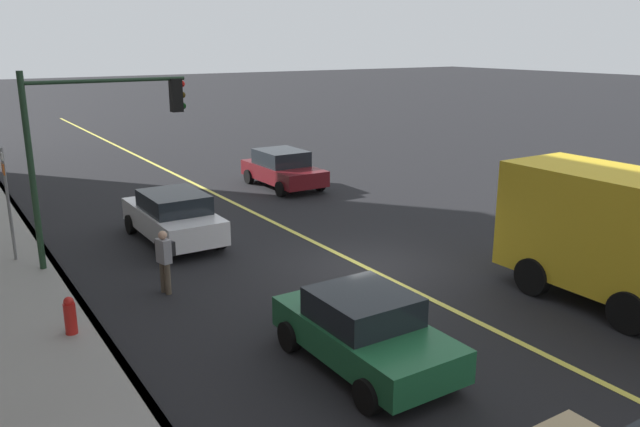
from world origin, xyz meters
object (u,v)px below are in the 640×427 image
at_px(pedestrian_with_backpack, 165,257).
at_px(traffic_light_mast, 97,132).
at_px(car_white, 173,216).
at_px(car_maroon, 283,168).
at_px(car_green, 364,329).
at_px(fire_hydrant, 70,319).
at_px(street_sign_post, 8,198).

relative_size(pedestrian_with_backpack, traffic_light_mast, 0.30).
bearing_deg(pedestrian_with_backpack, car_white, -22.46).
relative_size(car_maroon, traffic_light_mast, 0.81).
xyz_separation_m(car_green, fire_hydrant, (4.00, 4.35, -0.26)).
xyz_separation_m(car_maroon, pedestrian_with_backpack, (-8.47, 7.96, 0.12)).
xyz_separation_m(pedestrian_with_backpack, fire_hydrant, (-1.39, 2.47, -0.43)).
xyz_separation_m(street_sign_post, fire_hydrant, (-5.49, -0.30, -1.41)).
bearing_deg(street_sign_post, car_white, -93.88).
height_order(car_maroon, fire_hydrant, car_maroon).
height_order(traffic_light_mast, street_sign_post, traffic_light_mast).
distance_m(car_maroon, fire_hydrant, 14.35).
bearing_deg(fire_hydrant, traffic_light_mast, -23.28).
bearing_deg(car_green, street_sign_post, 26.13).
bearing_deg(traffic_light_mast, car_maroon, -57.28).
distance_m(car_white, street_sign_post, 4.49).
distance_m(pedestrian_with_backpack, traffic_light_mast, 4.05).
relative_size(traffic_light_mast, fire_hydrant, 5.50).
bearing_deg(car_maroon, pedestrian_with_backpack, 136.78).
height_order(pedestrian_with_backpack, street_sign_post, street_sign_post).
height_order(street_sign_post, fire_hydrant, street_sign_post).
xyz_separation_m(car_white, car_maroon, (4.66, -6.38, -0.01)).
bearing_deg(car_green, traffic_light_mast, 16.50).
height_order(pedestrian_with_backpack, traffic_light_mast, traffic_light_mast).
height_order(car_green, traffic_light_mast, traffic_light_mast).
bearing_deg(car_green, fire_hydrant, 47.38).
xyz_separation_m(traffic_light_mast, street_sign_post, (1.13, 2.18, -1.71)).
relative_size(car_green, pedestrian_with_backpack, 2.48).
height_order(car_green, street_sign_post, street_sign_post).
relative_size(car_maroon, fire_hydrant, 4.47).
bearing_deg(traffic_light_mast, fire_hydrant, 156.72).
bearing_deg(car_white, car_maroon, -53.87).
bearing_deg(street_sign_post, pedestrian_with_backpack, -145.93).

